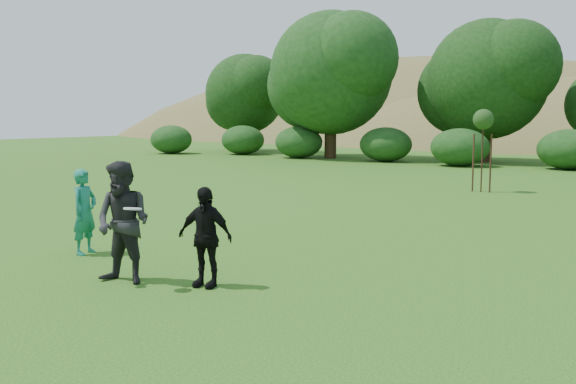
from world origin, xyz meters
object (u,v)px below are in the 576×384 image
sapling (483,122)px  player_teal (85,212)px  player_grey (123,223)px  player_black (205,237)px

sapling → player_teal: bearing=-102.4°
player_teal → player_grey: player_grey is taller
player_teal → sapling: bearing=-24.6°
player_teal → player_black: (3.45, -0.50, -0.03)m
player_grey → sapling: size_ratio=0.67×
player_grey → player_black: bearing=13.5°
player_teal → sapling: (3.13, 14.21, 1.61)m
player_black → sapling: (-0.33, 14.72, 1.64)m
sapling → player_black: bearing=-88.7°
sapling → player_grey: bearing=-93.2°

